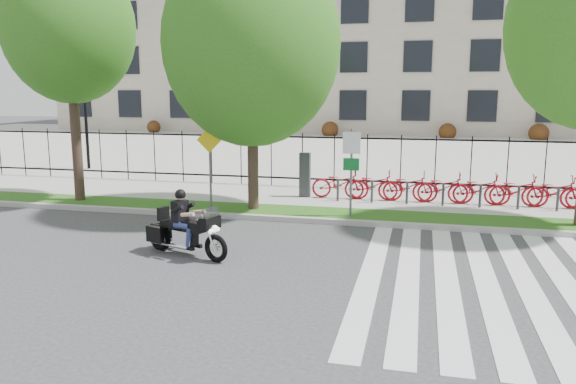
# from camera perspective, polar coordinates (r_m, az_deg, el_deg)

# --- Properties ---
(ground) EXTENTS (120.00, 120.00, 0.00)m
(ground) POSITION_cam_1_polar(r_m,az_deg,el_deg) (12.11, -2.11, -7.52)
(ground) COLOR #323234
(ground) RESTS_ON ground
(curb) EXTENTS (60.00, 0.20, 0.15)m
(curb) POSITION_cam_1_polar(r_m,az_deg,el_deg) (15.94, 1.85, -2.87)
(curb) COLOR #A6A39C
(curb) RESTS_ON ground
(grass_verge) EXTENTS (60.00, 1.50, 0.15)m
(grass_verge) POSITION_cam_1_polar(r_m,az_deg,el_deg) (16.75, 2.43, -2.22)
(grass_verge) COLOR #1D4B12
(grass_verge) RESTS_ON ground
(sidewalk) EXTENTS (60.00, 3.50, 0.15)m
(sidewalk) POSITION_cam_1_polar(r_m,az_deg,el_deg) (19.16, 3.87, -0.64)
(sidewalk) COLOR #A5A19A
(sidewalk) RESTS_ON ground
(plaza) EXTENTS (80.00, 34.00, 0.10)m
(plaza) POSITION_cam_1_polar(r_m,az_deg,el_deg) (36.42, 8.53, 4.43)
(plaza) COLOR #A5A19A
(plaza) RESTS_ON ground
(crosswalk_stripes) EXTENTS (5.70, 8.00, 0.01)m
(crosswalk_stripes) POSITION_cam_1_polar(r_m,az_deg,el_deg) (11.83, 21.31, -8.66)
(crosswalk_stripes) COLOR silver
(crosswalk_stripes) RESTS_ON ground
(iron_fence) EXTENTS (30.00, 0.06, 2.00)m
(iron_fence) POSITION_cam_1_polar(r_m,az_deg,el_deg) (20.70, 4.72, 3.18)
(iron_fence) COLOR black
(iron_fence) RESTS_ON sidewalk
(office_building) EXTENTS (60.00, 21.90, 20.15)m
(office_building) POSITION_cam_1_polar(r_m,az_deg,el_deg) (56.46, 10.67, 16.50)
(office_building) COLOR #A59A85
(office_building) RESTS_ON ground
(lamp_post_left) EXTENTS (1.06, 0.70, 4.25)m
(lamp_post_left) POSITION_cam_1_polar(r_m,az_deg,el_deg) (27.61, -19.95, 8.66)
(lamp_post_left) COLOR black
(lamp_post_left) RESTS_ON ground
(street_tree_0) EXTENTS (4.10, 4.10, 7.84)m
(street_tree_0) POSITION_cam_1_polar(r_m,az_deg,el_deg) (19.50, -21.38, 15.23)
(street_tree_0) COLOR #37261E
(street_tree_0) RESTS_ON grass_verge
(street_tree_1) EXTENTS (5.20, 5.20, 7.87)m
(street_tree_1) POSITION_cam_1_polar(r_m,az_deg,el_deg) (16.85, -3.72, 14.78)
(street_tree_1) COLOR #37261E
(street_tree_1) RESTS_ON grass_verge
(bike_share_station) EXTENTS (10.02, 0.87, 1.50)m
(bike_share_station) POSITION_cam_1_polar(r_m,az_deg,el_deg) (18.59, 16.94, 0.40)
(bike_share_station) COLOR #2D2D33
(bike_share_station) RESTS_ON sidewalk
(sign_pole_regulatory) EXTENTS (0.50, 0.09, 2.50)m
(sign_pole_regulatory) POSITION_cam_1_polar(r_m,az_deg,el_deg) (15.92, 6.45, 3.15)
(sign_pole_regulatory) COLOR #59595B
(sign_pole_regulatory) RESTS_ON grass_verge
(sign_pole_warning) EXTENTS (0.78, 0.09, 2.49)m
(sign_pole_warning) POSITION_cam_1_polar(r_m,az_deg,el_deg) (16.97, -7.95, 3.56)
(sign_pole_warning) COLOR #59595B
(sign_pole_warning) RESTS_ON grass_verge
(motorcycle_rider) EXTENTS (2.27, 1.17, 1.83)m
(motorcycle_rider) POSITION_cam_1_polar(r_m,az_deg,el_deg) (12.89, -10.34, -3.76)
(motorcycle_rider) COLOR black
(motorcycle_rider) RESTS_ON ground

